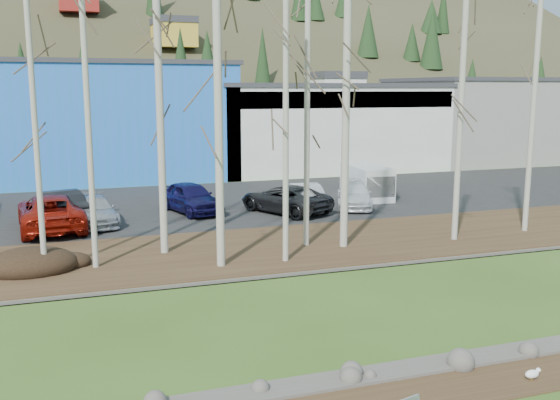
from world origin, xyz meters
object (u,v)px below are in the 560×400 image
object	(u,v)px
seagull	(533,374)
car_3	(94,211)
car_4	(191,197)
car_1	(59,205)
car_5	(302,196)
van_white	(368,182)
car_6	(285,199)
car_2	(51,212)
car_7	(354,195)

from	to	relation	value
seagull	car_3	world-z (taller)	car_3
car_3	car_4	bearing A→B (deg)	9.14
car_1	car_5	world-z (taller)	car_1
car_5	van_white	world-z (taller)	van_white
car_1	car_6	xyz separation A→B (m)	(10.94, -1.37, -0.06)
car_2	car_6	size ratio (longest dim) A/B	1.13
car_3	van_white	size ratio (longest dim) A/B	1.01
car_4	car_1	bearing A→B (deg)	165.20
car_2	car_3	world-z (taller)	car_2
car_2	car_4	xyz separation A→B (m)	(6.71, 1.90, -0.02)
car_3	car_7	size ratio (longest dim) A/B	1.01
seagull	car_1	size ratio (longest dim) A/B	0.09
seagull	van_white	xyz separation A→B (m)	(6.79, 21.69, 0.91)
car_1	car_5	bearing A→B (deg)	161.73
car_1	car_4	distance (m)	6.36
car_4	car_5	distance (m)	5.84
car_1	car_2	size ratio (longest dim) A/B	0.81
seagull	van_white	bearing A→B (deg)	83.00
car_5	car_4	bearing A→B (deg)	-3.72
car_1	car_6	world-z (taller)	car_1
seagull	car_5	world-z (taller)	car_5
seagull	van_white	world-z (taller)	van_white
car_6	car_7	xyz separation A→B (m)	(4.03, 0.24, -0.07)
car_6	van_white	bearing A→B (deg)	176.64
car_2	car_5	xyz separation A→B (m)	(12.47, 0.96, -0.10)
car_3	car_4	world-z (taller)	car_4
seagull	car_1	world-z (taller)	car_1
car_4	car_6	world-z (taller)	car_4
car_7	car_1	bearing A→B (deg)	-160.84
car_3	van_white	world-z (taller)	van_white
car_1	seagull	bearing A→B (deg)	101.57
seagull	car_6	xyz separation A→B (m)	(0.86, 19.21, 0.69)
car_3	car_1	bearing A→B (deg)	136.33
car_4	car_7	bearing A→B (deg)	-24.53
seagull	van_white	size ratio (longest dim) A/B	0.09
car_2	seagull	bearing A→B (deg)	114.07
seagull	car_2	distance (m)	21.54
car_3	car_6	bearing A→B (deg)	-7.37
van_white	car_1	bearing A→B (deg)	-171.51
car_6	car_5	bearing A→B (deg)	-179.72
seagull	car_4	bearing A→B (deg)	110.59
seagull	car_7	distance (m)	20.06
car_3	car_6	world-z (taller)	car_6
seagull	car_3	size ratio (longest dim) A/B	0.09
car_5	car_6	xyz separation A→B (m)	(-1.17, -0.58, 0.01)
car_5	car_6	bearing A→B (deg)	31.81
car_7	car_6	bearing A→B (deg)	-153.11
seagull	car_2	world-z (taller)	car_2
seagull	car_7	world-z (taller)	car_7
car_3	car_4	distance (m)	5.00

